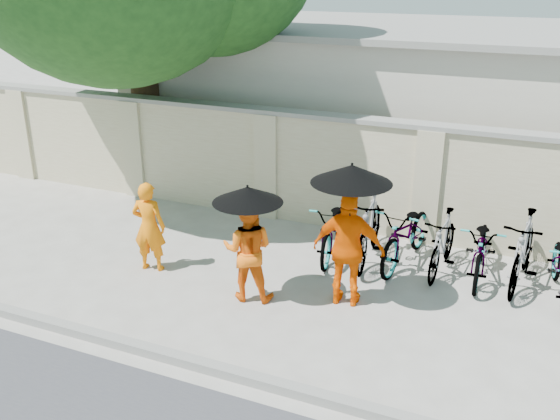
% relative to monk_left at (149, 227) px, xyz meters
% --- Properties ---
extents(ground, '(80.00, 80.00, 0.00)m').
position_rel_monk_left_xyz_m(ground, '(1.75, -0.31, -0.73)').
color(ground, '#A8A49C').
extents(kerb, '(40.00, 0.16, 0.12)m').
position_rel_monk_left_xyz_m(kerb, '(1.75, -2.01, -0.67)').
color(kerb, gray).
rests_on(kerb, ground).
extents(compound_wall, '(20.00, 0.30, 2.00)m').
position_rel_monk_left_xyz_m(compound_wall, '(2.75, 2.89, 0.27)').
color(compound_wall, beige).
rests_on(compound_wall, ground).
extents(building_behind, '(14.00, 6.00, 3.20)m').
position_rel_monk_left_xyz_m(building_behind, '(3.75, 6.69, 0.87)').
color(building_behind, beige).
rests_on(building_behind, ground).
extents(monk_left, '(0.59, 0.44, 1.46)m').
position_rel_monk_left_xyz_m(monk_left, '(0.00, 0.00, 0.00)').
color(monk_left, orange).
rests_on(monk_left, ground).
extents(monk_center, '(0.86, 0.74, 1.52)m').
position_rel_monk_left_xyz_m(monk_center, '(1.83, -0.21, 0.03)').
color(monk_center, orange).
rests_on(monk_center, ground).
extents(parasol_center, '(0.98, 0.98, 0.88)m').
position_rel_monk_left_xyz_m(parasol_center, '(1.88, -0.29, 0.90)').
color(parasol_center, black).
rests_on(parasol_center, ground).
extents(monk_right, '(1.04, 0.52, 1.71)m').
position_rel_monk_left_xyz_m(monk_right, '(3.18, 0.20, 0.12)').
color(monk_right, '#F75B00').
rests_on(monk_right, ground).
extents(parasol_right, '(1.09, 1.09, 1.13)m').
position_rel_monk_left_xyz_m(parasol_right, '(3.20, 0.12, 1.24)').
color(parasol_right, black).
rests_on(parasol_right, ground).
extents(bike_0, '(0.88, 1.90, 0.96)m').
position_rel_monk_left_xyz_m(bike_0, '(2.49, 1.65, -0.25)').
color(bike_0, gray).
rests_on(bike_0, ground).
extents(bike_1, '(0.71, 1.95, 1.15)m').
position_rel_monk_left_xyz_m(bike_1, '(3.08, 1.68, -0.15)').
color(bike_1, gray).
rests_on(bike_1, ground).
extents(bike_2, '(0.94, 2.04, 1.03)m').
position_rel_monk_left_xyz_m(bike_2, '(3.66, 1.80, -0.21)').
color(bike_2, gray).
rests_on(bike_2, ground).
extents(bike_3, '(0.56, 1.65, 0.98)m').
position_rel_monk_left_xyz_m(bike_3, '(4.24, 1.73, -0.24)').
color(bike_3, gray).
rests_on(bike_3, ground).
extents(bike_4, '(0.73, 1.86, 0.96)m').
position_rel_monk_left_xyz_m(bike_4, '(4.83, 1.80, -0.25)').
color(bike_4, gray).
rests_on(bike_4, ground).
extents(bike_5, '(0.71, 1.90, 1.11)m').
position_rel_monk_left_xyz_m(bike_5, '(5.41, 1.79, -0.17)').
color(bike_5, gray).
rests_on(bike_5, ground).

